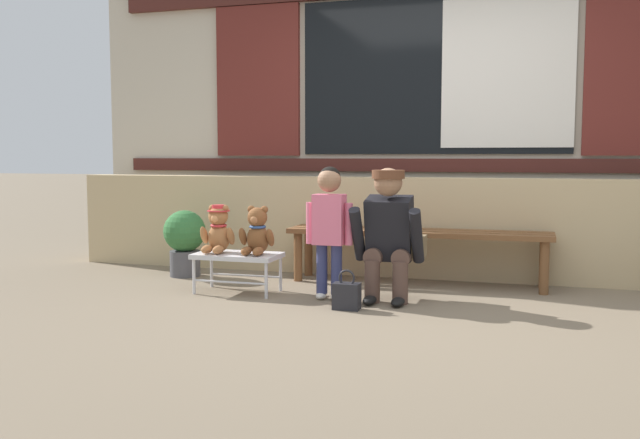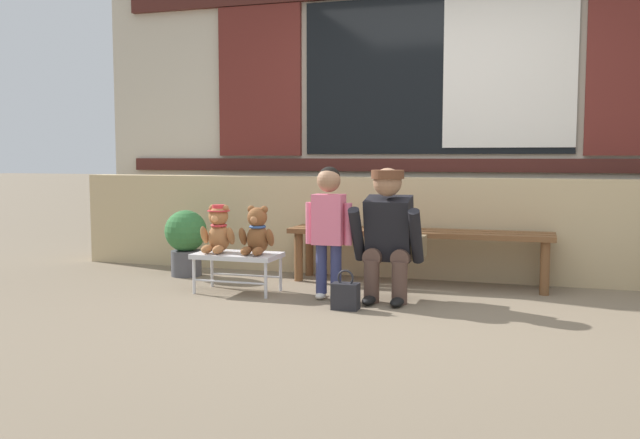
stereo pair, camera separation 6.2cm
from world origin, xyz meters
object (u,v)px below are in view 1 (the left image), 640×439
object	(u,v)px
small_display_bench	(237,258)
child_standing	(329,218)
teddy_bear_plain	(257,232)
handbag_on_ground	(347,295)
teddy_bear_with_hat	(218,230)
potted_plant	(185,239)
wooden_bench_long	(418,238)
adult_crouching	(390,234)

from	to	relation	value
small_display_bench	child_standing	size ratio (longest dim) A/B	0.67
teddy_bear_plain	handbag_on_ground	distance (m)	0.92
small_display_bench	teddy_bear_with_hat	bearing A→B (deg)	179.23
child_standing	handbag_on_ground	world-z (taller)	child_standing
small_display_bench	potted_plant	size ratio (longest dim) A/B	1.12
wooden_bench_long	child_standing	world-z (taller)	child_standing
teddy_bear_plain	potted_plant	size ratio (longest dim) A/B	0.64
potted_plant	small_display_bench	bearing A→B (deg)	-36.22
wooden_bench_long	teddy_bear_plain	size ratio (longest dim) A/B	5.78
small_display_bench	handbag_on_ground	distance (m)	1.01
teddy_bear_with_hat	adult_crouching	bearing A→B (deg)	1.66
teddy_bear_plain	child_standing	size ratio (longest dim) A/B	0.38
teddy_bear_with_hat	teddy_bear_plain	size ratio (longest dim) A/B	1.00
adult_crouching	handbag_on_ground	size ratio (longest dim) A/B	3.49
teddy_bear_plain	adult_crouching	xyz separation A→B (m)	(1.00, 0.04, 0.02)
small_display_bench	handbag_on_ground	bearing A→B (deg)	-19.13
teddy_bear_with_hat	potted_plant	xyz separation A→B (m)	(-0.57, 0.53, -0.15)
wooden_bench_long	teddy_bear_plain	xyz separation A→B (m)	(-1.09, -0.73, 0.09)
teddy_bear_with_hat	small_display_bench	bearing A→B (deg)	-0.77
teddy_bear_with_hat	handbag_on_ground	distance (m)	1.21
small_display_bench	handbag_on_ground	xyz separation A→B (m)	(0.94, -0.33, -0.17)
teddy_bear_with_hat	potted_plant	size ratio (longest dim) A/B	0.64
teddy_bear_plain	adult_crouching	size ratio (longest dim) A/B	0.38
small_display_bench	teddy_bear_with_hat	distance (m)	0.26
wooden_bench_long	handbag_on_ground	bearing A→B (deg)	-106.27
teddy_bear_plain	handbag_on_ground	bearing A→B (deg)	-22.77
teddy_bear_plain	small_display_bench	bearing A→B (deg)	-179.49
small_display_bench	wooden_bench_long	bearing A→B (deg)	30.50
wooden_bench_long	adult_crouching	world-z (taller)	adult_crouching
teddy_bear_with_hat	handbag_on_ground	xyz separation A→B (m)	(1.10, -0.33, -0.38)
wooden_bench_long	child_standing	size ratio (longest dim) A/B	2.19
child_standing	potted_plant	bearing A→B (deg)	158.78
wooden_bench_long	small_display_bench	size ratio (longest dim) A/B	3.28
potted_plant	child_standing	bearing A→B (deg)	-21.22
teddy_bear_plain	handbag_on_ground	size ratio (longest dim) A/B	1.34
potted_plant	handbag_on_ground	bearing A→B (deg)	-27.25
teddy_bear_with_hat	child_standing	bearing A→B (deg)	-2.33
handbag_on_ground	potted_plant	world-z (taller)	potted_plant
adult_crouching	handbag_on_ground	xyz separation A→B (m)	(-0.22, -0.37, -0.38)
child_standing	adult_crouching	distance (m)	0.45
adult_crouching	potted_plant	world-z (taller)	adult_crouching
wooden_bench_long	child_standing	xyz separation A→B (m)	(-0.52, -0.77, 0.22)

